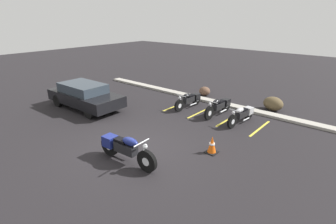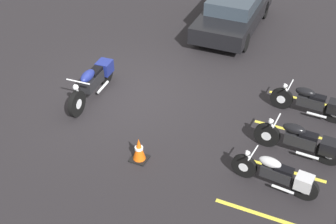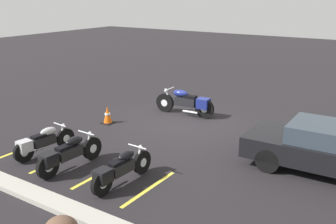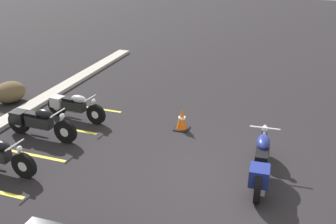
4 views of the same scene
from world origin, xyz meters
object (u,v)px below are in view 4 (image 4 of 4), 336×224
object	(u,v)px
landscape_rock_1	(10,92)
traffic_cone	(182,120)
motorcycle_navy_featured	(261,161)
parked_bike_1	(38,122)
parked_bike_2	(73,106)

from	to	relation	value
landscape_rock_1	traffic_cone	bearing A→B (deg)	-90.50
motorcycle_navy_featured	traffic_cone	bearing A→B (deg)	48.08
motorcycle_navy_featured	parked_bike_1	distance (m)	5.86
motorcycle_navy_featured	parked_bike_2	world-z (taller)	motorcycle_navy_featured
parked_bike_2	traffic_cone	bearing A→B (deg)	12.68
motorcycle_navy_featured	parked_bike_1	xyz separation A→B (m)	(0.17, 5.85, -0.06)
parked_bike_2	motorcycle_navy_featured	bearing A→B (deg)	-9.25
motorcycle_navy_featured	landscape_rock_1	size ratio (longest dim) A/B	2.36
traffic_cone	motorcycle_navy_featured	bearing A→B (deg)	-128.38
parked_bike_1	parked_bike_2	distance (m)	1.34
parked_bike_1	motorcycle_navy_featured	bearing A→B (deg)	0.70
parked_bike_2	landscape_rock_1	bearing A→B (deg)	175.84
motorcycle_navy_featured	parked_bike_1	bearing A→B (deg)	84.81
parked_bike_1	landscape_rock_1	bearing A→B (deg)	145.67
landscape_rock_1	traffic_cone	size ratio (longest dim) A/B	1.65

